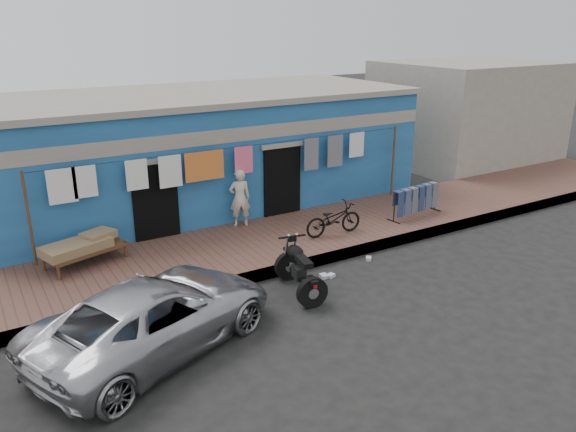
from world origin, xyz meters
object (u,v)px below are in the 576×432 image
object	(u,v)px
car	(155,315)
charpoy	(85,251)
seated_person	(240,198)
jeans_rack	(415,201)
bicycle	(334,216)
motorcycle	(300,268)

from	to	relation	value
car	charpoy	distance (m)	3.64
seated_person	jeans_rack	size ratio (longest dim) A/B	0.84
seated_person	jeans_rack	bearing A→B (deg)	173.53
car	jeans_rack	bearing A→B (deg)	-95.83
seated_person	bicycle	size ratio (longest dim) A/B	0.98
car	charpoy	world-z (taller)	car
bicycle	car	bearing A→B (deg)	116.98
motorcycle	jeans_rack	bearing A→B (deg)	32.00
seated_person	jeans_rack	world-z (taller)	seated_person
car	motorcycle	size ratio (longest dim) A/B	2.55
car	jeans_rack	distance (m)	8.32
car	jeans_rack	world-z (taller)	car
charpoy	car	bearing A→B (deg)	-84.35
bicycle	jeans_rack	distance (m)	2.72
car	seated_person	xyz separation A→B (m)	(3.58, 4.05, 0.37)
bicycle	motorcycle	size ratio (longest dim) A/B	0.87
seated_person	motorcycle	size ratio (longest dim) A/B	0.85
seated_person	charpoy	world-z (taller)	seated_person
car	seated_person	size ratio (longest dim) A/B	2.99
car	jeans_rack	xyz separation A→B (m)	(7.98, 2.33, 0.04)
car	charpoy	xyz separation A→B (m)	(-0.36, 3.62, -0.08)
car	seated_person	bearing A→B (deg)	-63.61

